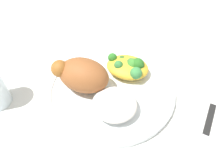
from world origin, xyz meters
The scene contains 7 objects.
ground_plane centered at (0.00, 0.00, 0.00)m, with size 2.00×2.00×0.00m, color silver.
plate centered at (0.00, 0.00, 0.01)m, with size 0.28×0.28×0.01m.
roasted_chicken centered at (0.06, 0.02, 0.05)m, with size 0.12×0.08×0.07m.
rice_pile centered at (-0.02, 0.05, 0.03)m, with size 0.09×0.09×0.03m, color silver.
mac_cheese_with_broccoli centered at (-0.02, -0.06, 0.03)m, with size 0.10×0.08×0.04m.
fork centered at (-0.18, 0.02, 0.00)m, with size 0.03×0.14×0.01m.
knife centered at (-0.21, 0.04, 0.00)m, with size 0.04×0.19×0.01m.
Camera 1 is at (-0.10, 0.29, 0.37)m, focal length 34.09 mm.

